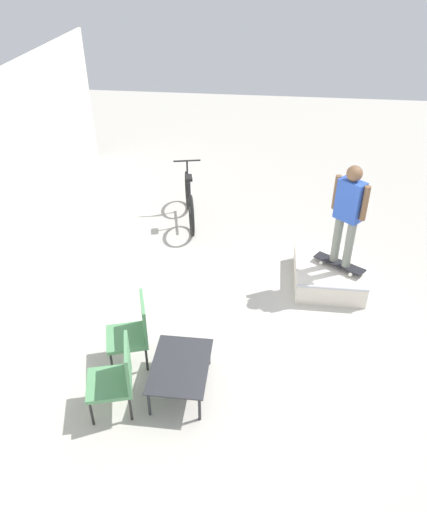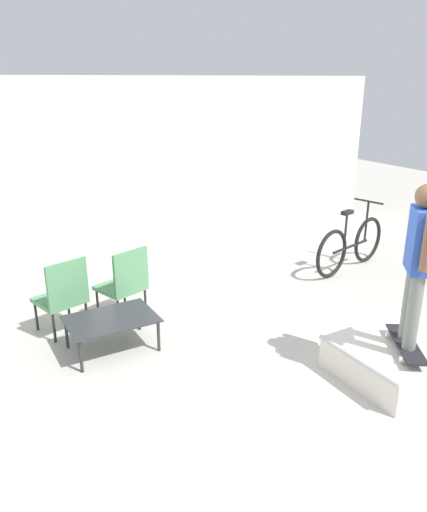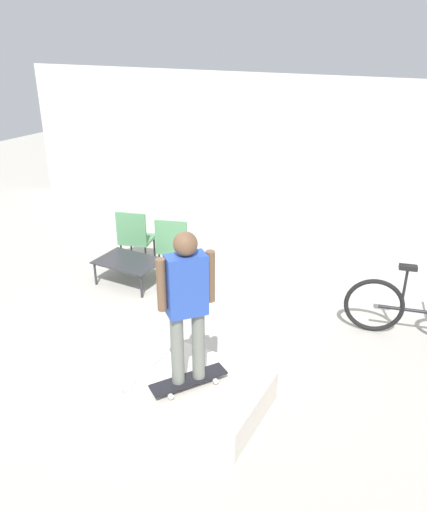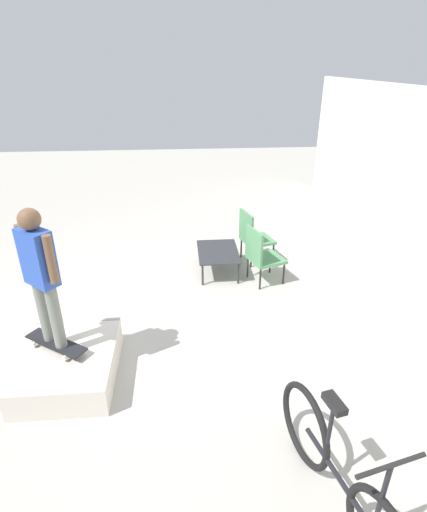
# 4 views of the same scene
# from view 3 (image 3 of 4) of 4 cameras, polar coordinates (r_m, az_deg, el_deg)

# --- Properties ---
(ground_plane) EXTENTS (24.00, 24.00, 0.00)m
(ground_plane) POSITION_cam_3_polar(r_m,az_deg,el_deg) (6.75, -9.25, -9.26)
(ground_plane) COLOR #B7B2A8
(house_wall_back) EXTENTS (12.00, 0.06, 3.00)m
(house_wall_back) POSITION_cam_3_polar(r_m,az_deg,el_deg) (9.87, 6.58, 11.34)
(house_wall_back) COLOR white
(house_wall_back) RESTS_ON ground_plane
(skate_ramp_box) EXTENTS (1.29, 1.06, 0.38)m
(skate_ramp_box) POSITION_cam_3_polar(r_m,az_deg,el_deg) (5.49, -1.21, -15.61)
(skate_ramp_box) COLOR silver
(skate_ramp_box) RESTS_ON ground_plane
(skateboard_on_ramp) EXTENTS (0.62, 0.79, 0.07)m
(skateboard_on_ramp) POSITION_cam_3_polar(r_m,az_deg,el_deg) (5.28, -2.84, -13.93)
(skateboard_on_ramp) COLOR black
(skateboard_on_ramp) RESTS_ON skate_ramp_box
(person_skater) EXTENTS (0.40, 0.46, 1.62)m
(person_skater) POSITION_cam_3_polar(r_m,az_deg,el_deg) (4.75, -3.08, -4.83)
(person_skater) COLOR gray
(person_skater) RESTS_ON skateboard_on_ramp
(coffee_table) EXTENTS (0.99, 0.69, 0.40)m
(coffee_table) POSITION_cam_3_polar(r_m,az_deg,el_deg) (7.97, -9.67, -0.76)
(coffee_table) COLOR #2D2D33
(coffee_table) RESTS_ON ground_plane
(patio_chair_left) EXTENTS (0.64, 0.64, 0.97)m
(patio_chair_left) POSITION_cam_3_polar(r_m,az_deg,el_deg) (8.60, -8.97, 2.34)
(patio_chair_left) COLOR black
(patio_chair_left) RESTS_ON ground_plane
(patio_chair_right) EXTENTS (0.65, 0.65, 0.97)m
(patio_chair_right) POSITION_cam_3_polar(r_m,az_deg,el_deg) (8.17, -4.58, 1.38)
(patio_chair_right) COLOR black
(patio_chair_right) RESTS_ON ground_plane
(bicycle) EXTENTS (1.79, 0.59, 1.08)m
(bicycle) POSITION_cam_3_polar(r_m,az_deg,el_deg) (7.00, 22.20, -5.68)
(bicycle) COLOR black
(bicycle) RESTS_ON ground_plane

